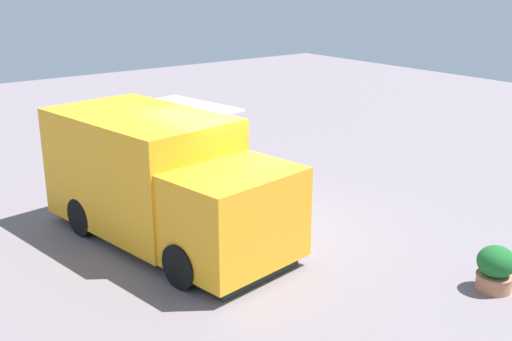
% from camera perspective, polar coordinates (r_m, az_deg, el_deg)
% --- Properties ---
extents(ground_plane, '(40.00, 40.00, 0.00)m').
position_cam_1_polar(ground_plane, '(12.17, -2.24, -5.25)').
color(ground_plane, slate).
extents(food_truck, '(5.30, 3.13, 2.30)m').
position_cam_1_polar(food_truck, '(11.41, -8.63, -1.16)').
color(food_truck, '#F6A61F').
rests_on(food_truck, ground_plane).
extents(person_customer, '(0.76, 0.69, 0.88)m').
position_cam_1_polar(person_customer, '(16.04, -9.86, 1.52)').
color(person_customer, navy).
rests_on(person_customer, ground_plane).
extents(planter_flowering_far, '(0.59, 0.59, 0.74)m').
position_cam_1_polar(planter_flowering_far, '(10.41, 21.23, -8.41)').
color(planter_flowering_far, '#B07151').
rests_on(planter_flowering_far, ground_plane).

